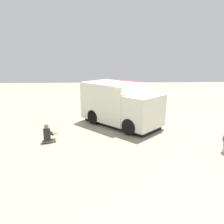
{
  "coord_description": "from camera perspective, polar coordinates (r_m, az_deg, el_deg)",
  "views": [
    {
      "loc": [
        1.75,
        12.58,
        4.13
      ],
      "look_at": [
        1.31,
        0.16,
        0.87
      ],
      "focal_mm": 36.02,
      "sensor_mm": 36.0,
      "label": 1
    }
  ],
  "objects": [
    {
      "name": "food_truck",
      "position": [
        13.18,
        1.94,
        1.73
      ],
      "size": [
        4.86,
        4.89,
        2.44
      ],
      "color": "white",
      "rests_on": "ground_plane"
    },
    {
      "name": "person_customer",
      "position": [
        11.16,
        -16.0,
        -5.69
      ],
      "size": [
        0.79,
        0.58,
        0.9
      ],
      "color": "slate",
      "rests_on": "ground_plane"
    },
    {
      "name": "planter_flowering_near",
      "position": [
        17.25,
        -5.3,
        2.33
      ],
      "size": [
        0.58,
        0.58,
        0.83
      ],
      "color": "#42454C",
      "rests_on": "ground_plane"
    },
    {
      "name": "ground_plane",
      "position": [
        13.36,
        5.62,
        -3.37
      ],
      "size": [
        40.0,
        40.0,
        0.0
      ],
      "primitive_type": "plane",
      "color": "#A8A289"
    }
  ]
}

